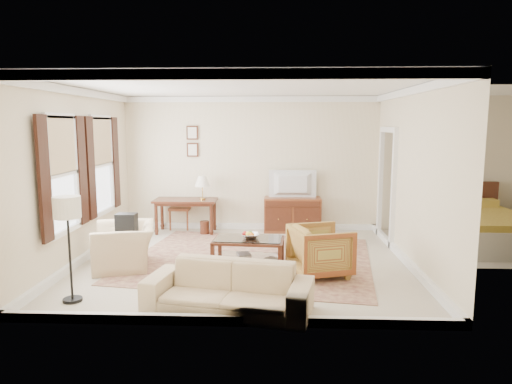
# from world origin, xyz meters

# --- Properties ---
(room_shell) EXTENTS (5.51, 5.01, 2.91)m
(room_shell) POSITION_xyz_m (0.00, 0.00, 2.47)
(room_shell) COLOR beige
(room_shell) RESTS_ON ground
(annex_bedroom) EXTENTS (3.00, 2.70, 2.90)m
(annex_bedroom) POSITION_xyz_m (4.49, 1.15, 0.34)
(annex_bedroom) COLOR beige
(annex_bedroom) RESTS_ON ground
(window_front) EXTENTS (0.12, 1.56, 1.80)m
(window_front) POSITION_xyz_m (-2.70, -0.70, 1.55)
(window_front) COLOR #CCB284
(window_front) RESTS_ON room_shell
(window_rear) EXTENTS (0.12, 1.56, 1.80)m
(window_rear) POSITION_xyz_m (-2.70, 0.90, 1.55)
(window_rear) COLOR #CCB284
(window_rear) RESTS_ON room_shell
(doorway) EXTENTS (0.10, 1.12, 2.25)m
(doorway) POSITION_xyz_m (2.71, 1.50, 1.08)
(doorway) COLOR white
(doorway) RESTS_ON room_shell
(rug) EXTENTS (4.46, 3.98, 0.01)m
(rug) POSITION_xyz_m (0.12, 0.16, 0.01)
(rug) COLOR #5A1E25
(rug) RESTS_ON room_shell
(writing_desk) EXTENTS (1.32, 0.66, 0.72)m
(writing_desk) POSITION_xyz_m (-1.38, 2.07, 0.61)
(writing_desk) COLOR #482114
(writing_desk) RESTS_ON room_shell
(desk_chair) EXTENTS (0.54, 0.54, 1.05)m
(desk_chair) POSITION_xyz_m (-1.57, 2.42, 0.53)
(desk_chair) COLOR brown
(desk_chair) RESTS_ON room_shell
(desk_lamp) EXTENTS (0.32, 0.32, 0.50)m
(desk_lamp) POSITION_xyz_m (-1.01, 2.07, 0.97)
(desk_lamp) COLOR silver
(desk_lamp) RESTS_ON writing_desk
(framed_prints) EXTENTS (0.25, 0.04, 0.68)m
(framed_prints) POSITION_xyz_m (-1.28, 2.47, 1.94)
(framed_prints) COLOR #482114
(framed_prints) RESTS_ON room_shell
(sideboard) EXTENTS (1.21, 0.47, 0.74)m
(sideboard) POSITION_xyz_m (0.90, 2.24, 0.37)
(sideboard) COLOR brown
(sideboard) RESTS_ON room_shell
(tv) EXTENTS (0.96, 0.55, 0.13)m
(tv) POSITION_xyz_m (0.90, 2.22, 1.23)
(tv) COLOR black
(tv) RESTS_ON sideboard
(coffee_table) EXTENTS (1.17, 0.74, 0.48)m
(coffee_table) POSITION_xyz_m (0.10, -0.24, 0.37)
(coffee_table) COLOR #482114
(coffee_table) RESTS_ON room_shell
(fruit_bowl) EXTENTS (0.42, 0.42, 0.10)m
(fruit_bowl) POSITION_xyz_m (0.13, -0.25, 0.53)
(fruit_bowl) COLOR silver
(fruit_bowl) RESTS_ON coffee_table
(book_a) EXTENTS (0.28, 0.11, 0.38)m
(book_a) POSITION_xyz_m (-0.08, -0.20, 0.19)
(book_a) COLOR brown
(book_a) RESTS_ON coffee_table
(book_b) EXTENTS (0.24, 0.19, 0.38)m
(book_b) POSITION_xyz_m (0.37, -0.38, 0.18)
(book_b) COLOR brown
(book_b) RESTS_ON coffee_table
(striped_armchair) EXTENTS (0.98, 1.02, 0.85)m
(striped_armchair) POSITION_xyz_m (1.23, -0.64, 0.43)
(striped_armchair) COLOR brown
(striped_armchair) RESTS_ON room_shell
(club_armchair) EXTENTS (0.95, 1.22, 0.94)m
(club_armchair) POSITION_xyz_m (-1.90, -0.35, 0.47)
(club_armchair) COLOR #CCAD8A
(club_armchair) RESTS_ON room_shell
(backpack) EXTENTS (0.23, 0.33, 0.40)m
(backpack) POSITION_xyz_m (-1.87, -0.32, 0.72)
(backpack) COLOR black
(backpack) RESTS_ON club_armchair
(sofa) EXTENTS (2.12, 0.99, 0.80)m
(sofa) POSITION_xyz_m (-0.04, -2.06, 0.40)
(sofa) COLOR #CCAD8A
(sofa) RESTS_ON room_shell
(floor_lamp) EXTENTS (0.34, 0.34, 1.40)m
(floor_lamp) POSITION_xyz_m (-2.12, -1.83, 1.15)
(floor_lamp) COLOR black
(floor_lamp) RESTS_ON room_shell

